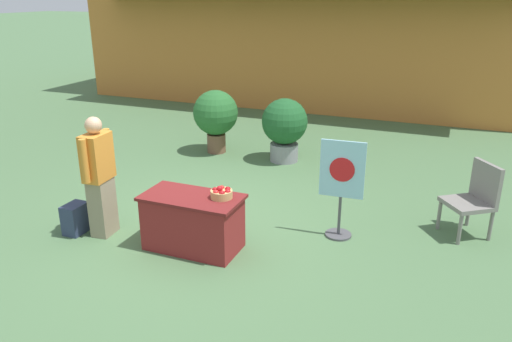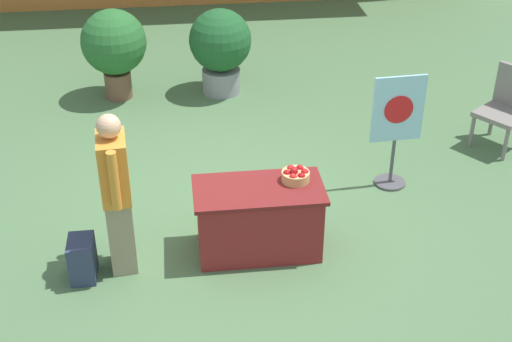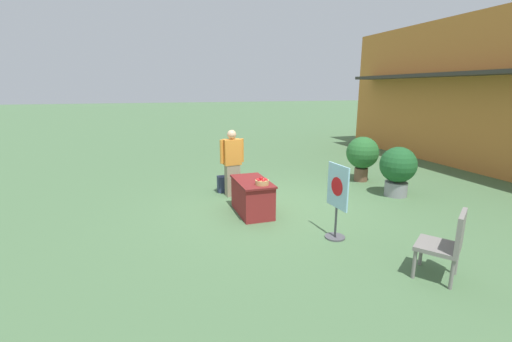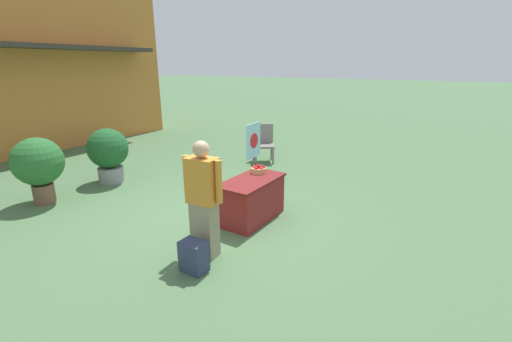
{
  "view_description": "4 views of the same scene",
  "coord_description": "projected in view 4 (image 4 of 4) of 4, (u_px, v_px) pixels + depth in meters",
  "views": [
    {
      "loc": [
        3.2,
        -5.61,
        3.18
      ],
      "look_at": [
        0.81,
        0.24,
        0.88
      ],
      "focal_mm": 35.0,
      "sensor_mm": 36.0,
      "label": 1
    },
    {
      "loc": [
        -0.46,
        -6.28,
        4.45
      ],
      "look_at": [
        0.28,
        -0.11,
        0.66
      ],
      "focal_mm": 50.0,
      "sensor_mm": 36.0,
      "label": 2
    },
    {
      "loc": [
        6.94,
        -2.61,
        2.64
      ],
      "look_at": [
        0.48,
        -0.53,
        0.99
      ],
      "focal_mm": 24.0,
      "sensor_mm": 36.0,
      "label": 3
    },
    {
      "loc": [
        -4.32,
        -3.55,
        2.59
      ],
      "look_at": [
        0.34,
        -0.58,
        0.86
      ],
      "focal_mm": 24.0,
      "sensor_mm": 36.0,
      "label": 4
    }
  ],
  "objects": [
    {
      "name": "display_table",
      "position": [
        252.0,
        199.0,
        5.89
      ],
      "size": [
        1.27,
        0.67,
        0.73
      ],
      "color": "maroon",
      "rests_on": "ground_plane"
    },
    {
      "name": "potted_plant_near_right",
      "position": [
        108.0,
        152.0,
        7.67
      ],
      "size": [
        0.89,
        0.89,
        1.24
      ],
      "color": "gray",
      "rests_on": "ground_plane"
    },
    {
      "name": "apple_basket",
      "position": [
        259.0,
        169.0,
        6.11
      ],
      "size": [
        0.28,
        0.28,
        0.16
      ],
      "color": "tan",
      "rests_on": "display_table"
    },
    {
      "name": "patio_chair",
      "position": [
        264.0,
        141.0,
        9.44
      ],
      "size": [
        0.77,
        0.77,
        1.02
      ],
      "rotation": [
        0.0,
        0.0,
        3.77
      ],
      "color": "gray",
      "rests_on": "ground_plane"
    },
    {
      "name": "backpack",
      "position": [
        194.0,
        256.0,
        4.43
      ],
      "size": [
        0.24,
        0.34,
        0.42
      ],
      "color": "#2D3856",
      "rests_on": "ground_plane"
    },
    {
      "name": "potted_plant_far_right",
      "position": [
        38.0,
        164.0,
        6.46
      ],
      "size": [
        0.91,
        0.91,
        1.29
      ],
      "color": "brown",
      "rests_on": "ground_plane"
    },
    {
      "name": "ground_plane",
      "position": [
        219.0,
        217.0,
        6.07
      ],
      "size": [
        120.0,
        120.0,
        0.0
      ],
      "primitive_type": "plane",
      "color": "#4C7047"
    },
    {
      "name": "poster_board",
      "position": [
        253.0,
        150.0,
        7.66
      ],
      "size": [
        0.59,
        0.36,
        1.36
      ],
      "rotation": [
        0.0,
        0.0,
        -1.51
      ],
      "color": "#4C4C51",
      "rests_on": "ground_plane"
    },
    {
      "name": "person_visitor",
      "position": [
        203.0,
        200.0,
        4.61
      ],
      "size": [
        0.29,
        0.61,
        1.66
      ],
      "rotation": [
        0.0,
        0.0,
        0.08
      ],
      "color": "gray",
      "rests_on": "ground_plane"
    }
  ]
}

